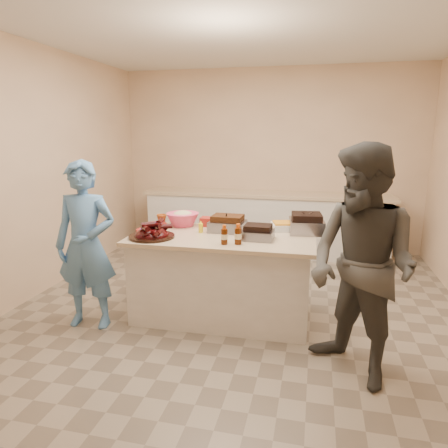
% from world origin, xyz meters
% --- Properties ---
extents(room, '(4.50, 5.00, 2.70)m').
position_xyz_m(room, '(0.00, 0.00, 0.00)').
color(room, beige).
rests_on(room, ground).
extents(back_counter, '(3.60, 0.64, 0.90)m').
position_xyz_m(back_counter, '(0.00, 2.20, 0.45)').
color(back_counter, silver).
rests_on(back_counter, ground).
extents(island, '(1.74, 0.93, 0.82)m').
position_xyz_m(island, '(-0.12, -0.06, 0.00)').
color(island, silver).
rests_on(island, ground).
extents(rib_platter, '(0.46, 0.46, 0.17)m').
position_xyz_m(rib_platter, '(-0.75, -0.28, 0.82)').
color(rib_platter, '#3B0608').
rests_on(rib_platter, island).
extents(pulled_pork_tray, '(0.35, 0.27, 0.10)m').
position_xyz_m(pulled_pork_tray, '(-0.11, 0.11, 0.82)').
color(pulled_pork_tray, '#47230F').
rests_on(pulled_pork_tray, island).
extents(brisket_tray, '(0.29, 0.24, 0.08)m').
position_xyz_m(brisket_tray, '(0.22, -0.12, 0.82)').
color(brisket_tray, black).
rests_on(brisket_tray, island).
extents(roasting_pan, '(0.36, 0.36, 0.13)m').
position_xyz_m(roasting_pan, '(0.64, 0.23, 0.82)').
color(roasting_pan, gray).
rests_on(roasting_pan, island).
extents(coleslaw_bowl, '(0.34, 0.34, 0.23)m').
position_xyz_m(coleslaw_bowl, '(-0.62, 0.24, 0.82)').
color(coleslaw_bowl, '#F44672').
rests_on(coleslaw_bowl, island).
extents(sausage_plate, '(0.31, 0.31, 0.05)m').
position_xyz_m(sausage_plate, '(-0.04, 0.16, 0.82)').
color(sausage_plate, silver).
rests_on(sausage_plate, island).
extents(mac_cheese_dish, '(0.37, 0.31, 0.08)m').
position_xyz_m(mac_cheese_dish, '(0.46, 0.31, 0.82)').
color(mac_cheese_dish, orange).
rests_on(mac_cheese_dish, island).
extents(bbq_bottle_a, '(0.06, 0.06, 0.17)m').
position_xyz_m(bbq_bottle_a, '(-0.04, -0.35, 0.82)').
color(bbq_bottle_a, '#421904').
rests_on(bbq_bottle_a, island).
extents(bbq_bottle_b, '(0.06, 0.06, 0.18)m').
position_xyz_m(bbq_bottle_b, '(0.07, -0.32, 0.82)').
color(bbq_bottle_b, '#421904').
rests_on(bbq_bottle_b, island).
extents(mustard_bottle, '(0.04, 0.04, 0.12)m').
position_xyz_m(mustard_bottle, '(-0.36, 0.01, 0.82)').
color(mustard_bottle, yellow).
rests_on(mustard_bottle, island).
extents(sauce_bowl, '(0.14, 0.05, 0.14)m').
position_xyz_m(sauce_bowl, '(-0.14, 0.06, 0.82)').
color(sauce_bowl, silver).
rests_on(sauce_bowl, island).
extents(plate_stack_large, '(0.24, 0.24, 0.03)m').
position_xyz_m(plate_stack_large, '(-0.89, 0.16, 0.82)').
color(plate_stack_large, maroon).
rests_on(plate_stack_large, island).
extents(plate_stack_small, '(0.19, 0.19, 0.03)m').
position_xyz_m(plate_stack_small, '(-0.89, -0.09, 0.82)').
color(plate_stack_small, maroon).
rests_on(plate_stack_small, island).
extents(plastic_cup, '(0.11, 0.10, 0.11)m').
position_xyz_m(plastic_cup, '(-0.87, 0.29, 0.82)').
color(plastic_cup, '#AD4C12').
rests_on(plastic_cup, island).
extents(basket_stack, '(0.18, 0.14, 0.09)m').
position_xyz_m(basket_stack, '(-0.35, 0.30, 0.82)').
color(basket_stack, maroon).
rests_on(basket_stack, island).
extents(guest_blue, '(0.73, 1.59, 0.37)m').
position_xyz_m(guest_blue, '(-1.29, -0.51, 0.00)').
color(guest_blue, '#568CC7').
rests_on(guest_blue, ground).
extents(guest_gray, '(1.81, 1.78, 0.65)m').
position_xyz_m(guest_gray, '(1.05, -0.82, 0.00)').
color(guest_gray, '#494842').
rests_on(guest_gray, ground).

